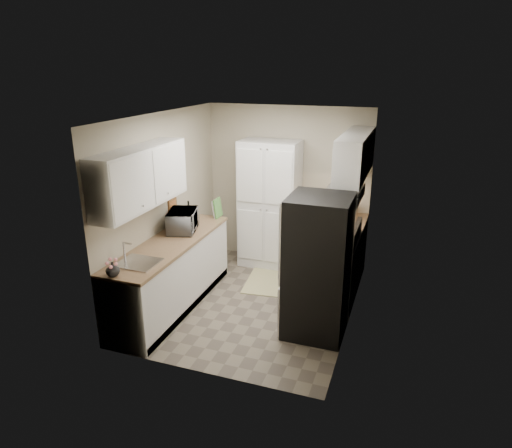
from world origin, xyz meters
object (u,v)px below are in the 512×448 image
electric_range (331,269)px  wine_bottle (189,212)px  pantry_cabinet (270,205)px  microwave (183,221)px  refrigerator (318,267)px  toaster_oven (342,209)px

electric_range → wine_bottle: bearing=-179.8°
pantry_cabinet → wine_bottle: bearing=-135.0°
microwave → wine_bottle: bearing=-1.4°
pantry_cabinet → microwave: 1.56m
refrigerator → wine_bottle: (-2.07, 0.79, 0.21)m
pantry_cabinet → toaster_oven: (1.14, 0.00, 0.04)m
pantry_cabinet → toaster_oven: size_ratio=4.93×
wine_bottle → toaster_oven: size_ratio=0.69×
pantry_cabinet → electric_range: size_ratio=1.77×
electric_range → wine_bottle: (-2.11, -0.01, 0.58)m
electric_range → microwave: 2.12m
refrigerator → wine_bottle: bearing=159.0°
pantry_cabinet → microwave: pantry_cabinet is taller
pantry_cabinet → toaster_oven: 1.14m
pantry_cabinet → refrigerator: pantry_cabinet is taller
wine_bottle → toaster_oven: (2.07, 0.94, -0.02)m
microwave → toaster_oven: (1.96, 1.33, -0.03)m
microwave → electric_range: bearing=-95.8°
refrigerator → toaster_oven: size_ratio=4.19×
pantry_cabinet → electric_range: 1.58m
electric_range → microwave: size_ratio=2.17×
electric_range → microwave: (-1.99, -0.40, 0.59)m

